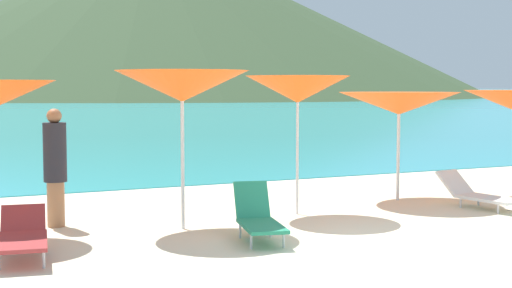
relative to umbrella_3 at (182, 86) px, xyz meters
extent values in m
cube|color=beige|center=(2.36, 7.48, -2.32)|extent=(50.00, 100.00, 0.30)
cone|color=#384C2D|center=(46.52, 141.59, 14.46)|extent=(135.86, 135.86, 33.27)
cylinder|color=silver|center=(0.00, 0.00, -1.03)|extent=(0.05, 0.05, 2.29)
cone|color=#EF5614|center=(0.00, 0.00, 0.00)|extent=(2.17, 2.17, 0.47)
sphere|color=silver|center=(0.00, 0.00, 0.15)|extent=(0.07, 0.07, 0.07)
cylinder|color=silver|center=(2.21, 0.40, -1.05)|extent=(0.05, 0.05, 2.23)
cone|color=#EF5614|center=(2.21, 0.40, -0.05)|extent=(1.80, 1.80, 0.46)
sphere|color=silver|center=(2.21, 0.40, 0.09)|extent=(0.07, 0.07, 0.07)
cylinder|color=silver|center=(4.71, 0.96, -1.20)|extent=(0.06, 0.06, 1.95)
cone|color=#EF5614|center=(4.71, 0.96, -0.33)|extent=(2.42, 2.42, 0.42)
sphere|color=silver|center=(4.71, 0.96, -0.19)|extent=(0.07, 0.07, 0.07)
cube|color=#A53333|center=(-2.56, -1.20, -1.91)|extent=(0.81, 1.31, 0.05)
cube|color=#A53333|center=(-2.42, -0.41, -1.76)|extent=(0.64, 0.51, 0.34)
cylinder|color=silver|center=(-2.38, -1.63, -2.05)|extent=(0.04, 0.04, 0.24)
cylinder|color=silver|center=(-2.73, -0.70, -2.05)|extent=(0.04, 0.04, 0.24)
cylinder|color=silver|center=(-2.23, -0.79, -2.05)|extent=(0.04, 0.04, 0.24)
cube|color=white|center=(5.48, -0.70, -1.98)|extent=(0.75, 1.22, 0.05)
cube|color=white|center=(5.35, 0.09, -1.78)|extent=(0.61, 0.56, 0.44)
cylinder|color=silver|center=(5.29, -1.09, -2.09)|extent=(0.04, 0.04, 0.17)
cylinder|color=silver|center=(5.17, -0.30, -2.09)|extent=(0.04, 0.04, 0.17)
cylinder|color=silver|center=(5.65, -0.22, -2.09)|extent=(0.04, 0.04, 0.17)
cube|color=#268C66|center=(0.61, -1.49, -1.93)|extent=(0.76, 1.17, 0.05)
cube|color=#268C66|center=(0.76, -0.84, -1.67)|extent=(0.56, 0.42, 0.54)
cylinder|color=silver|center=(0.31, -1.76, -2.06)|extent=(0.04, 0.04, 0.22)
cylinder|color=silver|center=(0.75, -1.87, -2.06)|extent=(0.04, 0.04, 0.22)
cylinder|color=silver|center=(0.49, -1.03, -2.06)|extent=(0.04, 0.04, 0.22)
cylinder|color=silver|center=(0.92, -1.13, -2.06)|extent=(0.04, 0.04, 0.22)
cylinder|color=#A3704C|center=(-1.71, 1.03, -1.82)|extent=(0.27, 0.27, 0.70)
cylinder|color=#26262D|center=(-1.71, 1.03, -1.01)|extent=(0.36, 0.36, 0.91)
sphere|color=#A3704C|center=(-1.71, 1.03, -0.45)|extent=(0.23, 0.23, 0.23)
camera|label=1|loc=(-3.99, -10.78, 0.02)|focal=53.22mm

